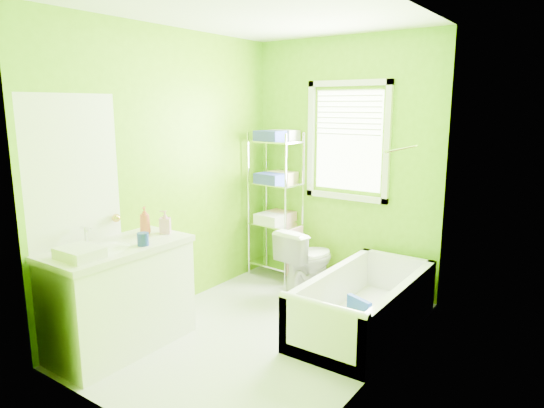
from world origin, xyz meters
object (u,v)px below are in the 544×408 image
Objects in this scene: toilet at (307,259)px; vanity at (119,294)px; bathtub at (363,312)px; wire_shelf_unit at (277,189)px.

vanity reaches higher than toilet.
toilet is (-0.88, 0.51, 0.18)m from bathtub.
bathtub is 2.31× the size of toilet.
vanity is at bearing -136.29° from bathtub.
wire_shelf_unit reaches higher than bathtub.
bathtub is at bearing -26.54° from wire_shelf_unit.
vanity is (-0.58, -1.90, 0.11)m from toilet.
vanity is at bearing -92.32° from wire_shelf_unit.
toilet is 0.41× the size of wire_shelf_unit.
bathtub is 1.75m from wire_shelf_unit.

